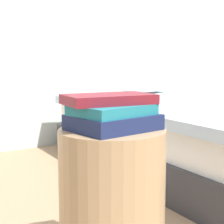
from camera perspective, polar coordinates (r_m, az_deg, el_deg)
bed at (r=2.69m, az=14.66°, el=-3.17°), size 1.61×2.06×0.62m
side_table at (r=1.26m, az=-0.00°, el=-14.30°), size 0.36×0.36×0.51m
book_navy at (r=1.18m, az=0.21°, el=-1.61°), size 0.28×0.24×0.05m
book_teal at (r=1.17m, az=0.02°, el=0.37°), size 0.27×0.22×0.03m
book_maroon at (r=1.18m, az=-0.50°, el=2.05°), size 0.30×0.20×0.03m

